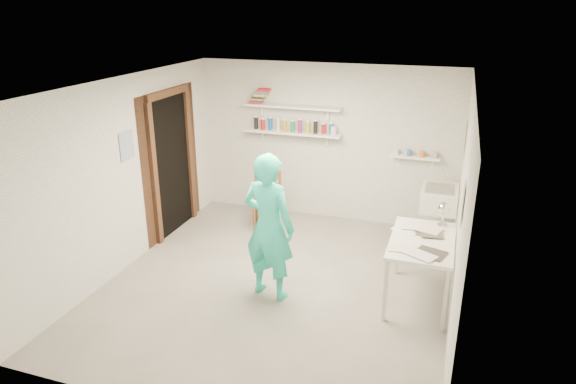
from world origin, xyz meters
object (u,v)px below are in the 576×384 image
(belfast_sink, at_px, (439,199))
(work_table, at_px, (419,270))
(wooden_chair, at_px, (267,200))
(desk_lamp, at_px, (444,208))
(wall_clock, at_px, (271,196))
(man, at_px, (269,227))

(belfast_sink, bearing_deg, work_table, -94.11)
(wooden_chair, height_order, desk_lamp, desk_lamp)
(wooden_chair, xyz_separation_m, work_table, (2.33, -1.33, -0.08))
(wall_clock, xyz_separation_m, desk_lamp, (1.89, 0.66, -0.16))
(desk_lamp, bearing_deg, belfast_sink, 94.21)
(belfast_sink, height_order, man, man)
(wall_clock, xyz_separation_m, work_table, (1.70, 0.20, -0.77))
(belfast_sink, height_order, wall_clock, wall_clock)
(belfast_sink, distance_m, wooden_chair, 2.46)
(man, bearing_deg, work_table, -154.02)
(work_table, bearing_deg, wall_clock, -173.31)
(wooden_chair, bearing_deg, man, -85.62)
(belfast_sink, xyz_separation_m, wooden_chair, (-2.44, -0.20, -0.24))
(belfast_sink, relative_size, wooden_chair, 0.66)
(belfast_sink, xyz_separation_m, wall_clock, (-1.81, -1.73, 0.45))
(belfast_sink, distance_m, wall_clock, 2.54)
(work_table, bearing_deg, desk_lamp, 67.58)
(man, distance_m, wooden_chair, 1.92)
(man, distance_m, wall_clock, 0.36)
(belfast_sink, bearing_deg, wall_clock, -136.23)
(wall_clock, height_order, desk_lamp, wall_clock)
(belfast_sink, xyz_separation_m, work_table, (-0.11, -1.53, -0.32))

